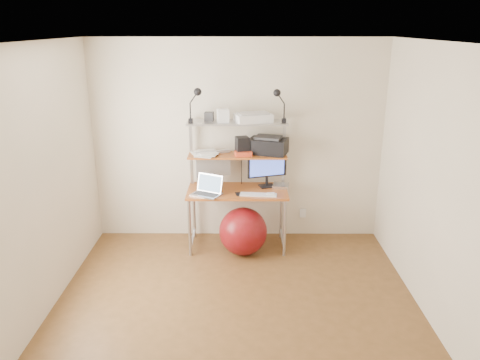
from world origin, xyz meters
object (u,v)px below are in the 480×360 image
object	(u,v)px
monitor_black	(267,167)
exercise_ball	(243,231)
monitor_silver	(213,166)
laptop	(208,190)
printer	(268,145)

from	to	relation	value
monitor_black	exercise_ball	xyz separation A→B (m)	(-0.29, -0.35, -0.70)
monitor_black	exercise_ball	size ratio (longest dim) A/B	0.86
monitor_silver	exercise_ball	size ratio (longest dim) A/B	0.83
monitor_black	laptop	xyz separation A→B (m)	(-0.70, -0.29, -0.20)
monitor_silver	laptop	size ratio (longest dim) A/B	1.17
printer	exercise_ball	bearing A→B (deg)	-111.56
laptop	printer	size ratio (longest dim) A/B	0.79
monitor_black	printer	xyz separation A→B (m)	(0.01, 0.03, 0.26)
exercise_ball	monitor_black	bearing A→B (deg)	49.85
monitor_silver	exercise_ball	bearing A→B (deg)	-62.64
monitor_black	laptop	distance (m)	0.79
monitor_silver	printer	xyz separation A→B (m)	(0.67, 0.02, 0.25)
laptop	exercise_ball	xyz separation A→B (m)	(0.41, -0.06, -0.50)
laptop	exercise_ball	world-z (taller)	laptop
monitor_black	printer	size ratio (longest dim) A/B	0.95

